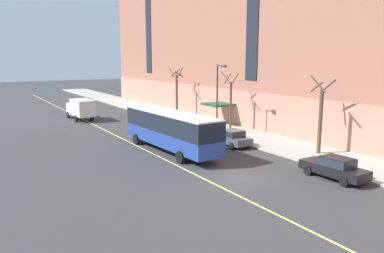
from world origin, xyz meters
TOP-DOWN VIEW (x-y plane):
  - ground_plane at (0.00, 0.00)m, footprint 260.00×260.00m
  - sidewalk at (9.77, 3.00)m, footprint 5.99×160.00m
  - city_bus at (-0.37, 9.04)m, footprint 3.26×12.51m
  - parked_car_silver_0 at (5.51, 19.52)m, footprint 1.93×4.41m
  - parked_car_black_1 at (5.60, 29.51)m, footprint 1.98×4.82m
  - parked_car_black_2 at (5.58, -3.64)m, footprint 1.96×4.73m
  - parked_car_darkgray_4 at (5.59, 7.95)m, footprint 2.05×4.26m
  - box_truck at (-2.35, 30.88)m, footprint 2.52×6.53m
  - street_tree_mid_block at (9.97, 1.41)m, footprint 1.74×1.63m
  - street_tree_far_uptown at (9.96, 13.92)m, footprint 1.52×1.52m
  - street_tree_far_downtown at (9.97, 26.42)m, footprint 1.77×1.68m
  - street_lamp at (7.38, 12.68)m, footprint 0.36×1.48m
  - lane_centerline at (-2.07, 3.00)m, footprint 0.16×140.00m

SIDE VIEW (x-z plane):
  - ground_plane at x=0.00m, z-range 0.00..0.00m
  - lane_centerline at x=-2.07m, z-range 0.00..0.01m
  - sidewalk at x=9.77m, z-range 0.00..0.15m
  - parked_car_silver_0 at x=5.51m, z-range 0.00..1.56m
  - parked_car_darkgray_4 at x=5.59m, z-range 0.00..1.56m
  - parked_car_black_2 at x=5.58m, z-range 0.00..1.56m
  - parked_car_black_1 at x=5.60m, z-range 0.00..1.56m
  - box_truck at x=-2.35m, z-range 0.21..3.01m
  - city_bus at x=-0.37m, z-range 0.29..3.85m
  - street_tree_far_uptown at x=9.96m, z-range 0.10..6.63m
  - street_tree_mid_block at x=9.97m, z-range 0.04..6.70m
  - street_tree_far_downtown at x=9.97m, z-range 0.20..7.12m
  - street_lamp at x=7.38m, z-range 0.94..8.36m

